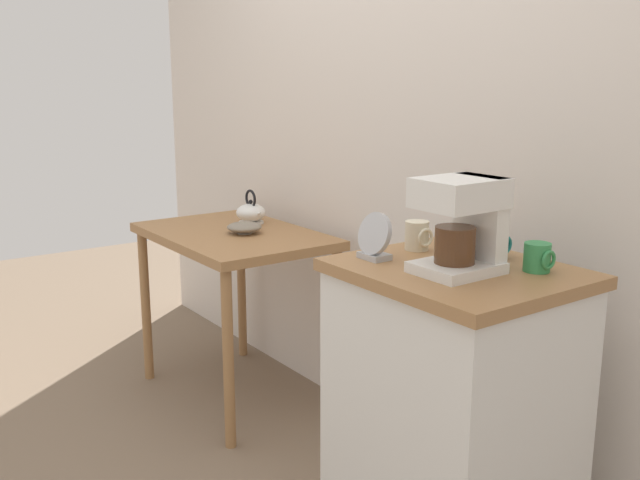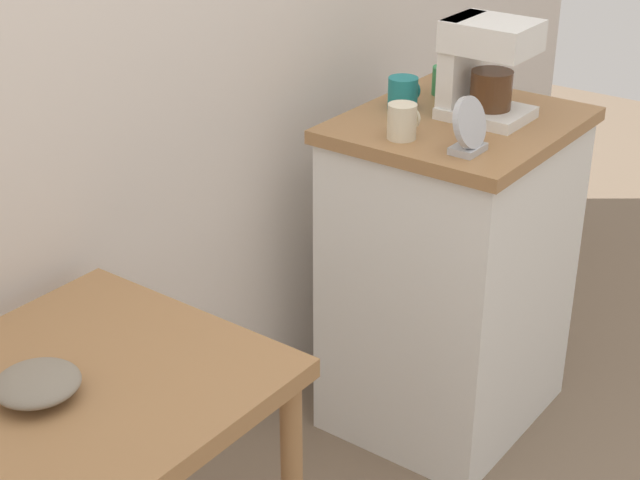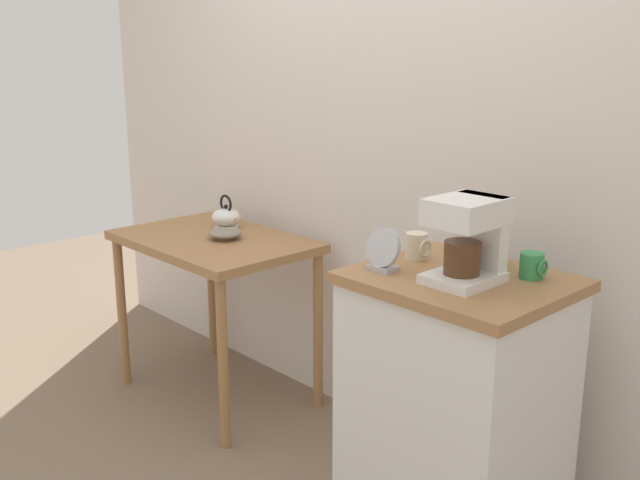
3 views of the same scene
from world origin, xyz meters
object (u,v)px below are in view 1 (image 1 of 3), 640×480
teakettle (251,213)px  mug_tall_green (538,257)px  table_clock (374,239)px  coffee_maker (464,221)px  bowl_stoneware (244,227)px  mug_small_cream (417,236)px  mug_dark_teal (494,243)px

teakettle → mug_tall_green: 1.69m
teakettle → table_clock: 1.37m
mug_tall_green → table_clock: bearing=-143.0°
coffee_maker → teakettle: bearing=171.2°
bowl_stoneware → coffee_maker: (1.39, -0.11, 0.27)m
mug_small_cream → table_clock: (0.01, -0.18, 0.02)m
bowl_stoneware → teakettle: teakettle is taller
mug_dark_teal → coffee_maker: bearing=-72.5°
mug_dark_teal → table_clock: bearing=-121.7°
table_clock → teakettle: bearing=165.2°
coffee_maker → mug_tall_green: coffee_maker is taller
coffee_maker → mug_small_cream: bearing=163.9°
mug_dark_teal → table_clock: 0.36m
bowl_stoneware → mug_tall_green: (1.51, 0.06, 0.17)m
coffee_maker → mug_tall_green: size_ratio=3.25×
bowl_stoneware → coffee_maker: size_ratio=0.59×
mug_dark_teal → mug_tall_green: mug_dark_teal is taller
bowl_stoneware → table_clock: bearing=-10.5°
mug_tall_green → table_clock: table_clock is taller
bowl_stoneware → mug_small_cream: mug_small_cream is taller
bowl_stoneware → mug_tall_green: 1.52m
coffee_maker → mug_dark_teal: 0.23m
mug_dark_teal → mug_small_cream: mug_small_cream is taller
table_clock → mug_tall_green: bearing=37.0°
mug_tall_green → table_clock: 0.46m
mug_small_cream → bowl_stoneware: bearing=178.4°
mug_small_cream → coffee_maker: bearing=-16.1°
coffee_maker → mug_tall_green: 0.23m
mug_small_cream → mug_tall_green: mug_small_cream is taller
mug_dark_teal → mug_tall_green: size_ratio=1.10×
mug_dark_teal → teakettle: bearing=178.3°
bowl_stoneware → table_clock: table_clock is taller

